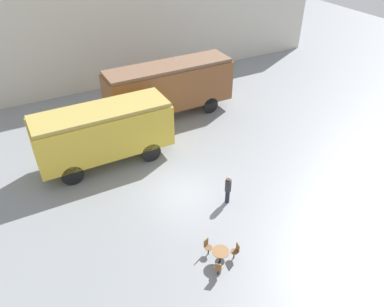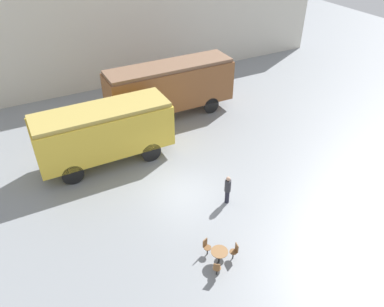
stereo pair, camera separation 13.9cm
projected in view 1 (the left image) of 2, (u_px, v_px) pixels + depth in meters
ground_plane at (183, 191)px, 21.16m from camera, size 80.00×80.00×0.00m
backdrop_wall at (94, 36)px, 29.77m from camera, size 44.00×0.15×9.00m
passenger_coach_wooden at (169, 86)px, 27.12m from camera, size 9.34×2.56×3.98m
passenger_coach_vintage at (103, 131)px, 22.27m from camera, size 8.06×2.75×3.66m
cafe_table_near at (220, 254)px, 16.79m from camera, size 0.78×0.78×0.72m
cafe_chair_0 at (236, 250)px, 17.01m from camera, size 0.37×0.36×0.87m
cafe_chair_1 at (207, 246)px, 17.22m from camera, size 0.38×0.39×0.87m
cafe_chair_2 at (218, 268)px, 16.20m from camera, size 0.40×0.41×0.87m
visitor_person at (228, 189)px, 19.88m from camera, size 0.34×0.34×1.74m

